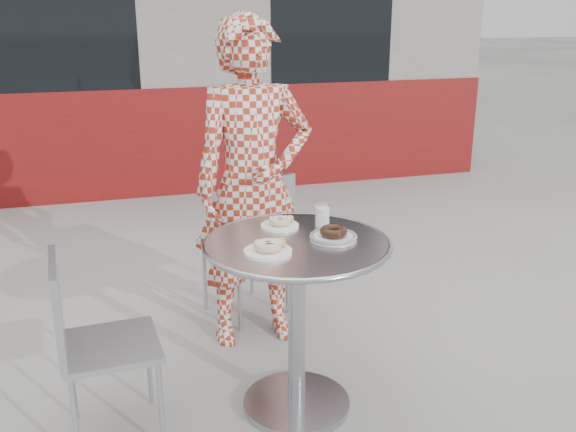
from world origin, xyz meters
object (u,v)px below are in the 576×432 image
object	(u,v)px
chair_far	(247,271)
chair_left	(111,381)
bistro_table	(297,284)
plate_checker	(333,235)
plate_near	(269,248)
plate_far	(280,223)
seated_person	(253,186)
milk_cup	(322,216)

from	to	relation	value
chair_far	chair_left	size ratio (longest dim) A/B	1.05
bistro_table	plate_checker	size ratio (longest dim) A/B	3.97
bistro_table	plate_near	distance (m)	0.27
plate_far	plate_near	xyz separation A→B (m)	(-0.13, -0.29, 0.00)
bistro_table	chair_far	distance (m)	1.03
seated_person	plate_near	distance (m)	0.80
bistro_table	milk_cup	world-z (taller)	milk_cup
seated_person	plate_checker	distance (m)	0.73
plate_far	plate_near	bearing A→B (deg)	-114.14
chair_far	plate_near	xyz separation A→B (m)	(-0.15, -1.07, 0.55)
plate_checker	plate_far	bearing A→B (deg)	128.99
milk_cup	seated_person	bearing A→B (deg)	108.14
chair_far	plate_checker	world-z (taller)	same
chair_left	seated_person	distance (m)	1.17
milk_cup	plate_checker	bearing A→B (deg)	-93.09
bistro_table	plate_far	size ratio (longest dim) A/B	4.75
chair_far	plate_far	distance (m)	0.95
plate_far	plate_checker	distance (m)	0.27
bistro_table	milk_cup	bearing A→B (deg)	42.93
chair_far	plate_near	distance (m)	1.21
bistro_table	seated_person	world-z (taller)	seated_person
plate_checker	milk_cup	distance (m)	0.17
bistro_table	milk_cup	size ratio (longest dim) A/B	7.72
chair_far	milk_cup	distance (m)	1.02
bistro_table	plate_checker	xyz separation A→B (m)	(0.15, -0.01, 0.21)
chair_far	plate_near	bearing A→B (deg)	58.14
plate_near	seated_person	bearing A→B (deg)	80.78
chair_left	plate_far	xyz separation A→B (m)	(0.77, 0.16, 0.56)
plate_near	plate_checker	bearing A→B (deg)	14.61
chair_left	plate_checker	bearing A→B (deg)	-96.71
seated_person	milk_cup	bearing A→B (deg)	-72.84
chair_far	chair_left	distance (m)	1.22
chair_far	plate_far	world-z (taller)	chair_far
seated_person	milk_cup	world-z (taller)	seated_person
seated_person	chair_left	bearing A→B (deg)	-140.36
chair_left	milk_cup	distance (m)	1.12
chair_left	plate_near	xyz separation A→B (m)	(0.64, -0.13, 0.56)
chair_far	plate_checker	distance (m)	1.14
chair_far	milk_cup	world-z (taller)	milk_cup
bistro_table	seated_person	size ratio (longest dim) A/B	0.47
chair_far	seated_person	xyz separation A→B (m)	(-0.02, -0.28, 0.58)
seated_person	plate_checker	world-z (taller)	seated_person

